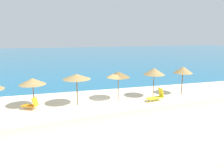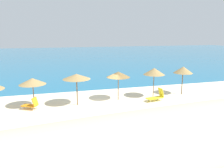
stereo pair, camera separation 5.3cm
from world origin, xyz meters
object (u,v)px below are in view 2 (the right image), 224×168
Objects in this scene: beach_umbrella_5 at (183,70)px; lounge_chair_1 at (31,104)px; beach_umbrella_2 at (76,77)px; lounge_chair_0 at (157,96)px; beach_umbrella_3 at (118,74)px; beach_umbrella_1 at (32,81)px; beach_umbrella_4 at (154,71)px.

beach_umbrella_5 is 2.02× the size of lounge_chair_1.
lounge_chair_1 is (-3.79, -0.12, -2.10)m from beach_umbrella_2.
beach_umbrella_2 reaches higher than lounge_chair_0.
beach_umbrella_2 is at bearing -172.58° from beach_umbrella_3.
lounge_chair_0 is at bearing -5.68° from beach_umbrella_2.
beach_umbrella_2 is 3.92m from beach_umbrella_3.
beach_umbrella_3 is 0.94× the size of beach_umbrella_5.
beach_umbrella_5 is 1.64× the size of lounge_chair_0.
beach_umbrella_2 reaches higher than beach_umbrella_1.
lounge_chair_1 is (-7.68, -0.63, -2.00)m from beach_umbrella_3.
beach_umbrella_4 is at bearing -177.43° from beach_umbrella_5.
beach_umbrella_2 is at bearing -176.55° from beach_umbrella_4.
beach_umbrella_4 reaches higher than beach_umbrella_2.
beach_umbrella_4 reaches higher than beach_umbrella_1.
beach_umbrella_4 is 1.65× the size of lounge_chair_0.
lounge_chair_1 is at bearing -177.16° from beach_umbrella_5.
beach_umbrella_5 is 4.30m from lounge_chair_0.
lounge_chair_0 is (10.84, -1.19, -1.81)m from beach_umbrella_1.
beach_umbrella_3 is at bearing 7.42° from beach_umbrella_2.
beach_umbrella_2 is 0.96× the size of beach_umbrella_4.
beach_umbrella_5 is (3.28, 0.15, -0.03)m from beach_umbrella_4.
lounge_chair_0 is 11.05m from lounge_chair_1.
beach_umbrella_2 reaches higher than lounge_chair_1.
beach_umbrella_4 is (11.07, -0.02, 0.32)m from beach_umbrella_1.
beach_umbrella_2 is at bearing 73.80° from lounge_chair_0.
beach_umbrella_3 reaches higher than lounge_chair_0.
beach_umbrella_1 is 0.87× the size of beach_umbrella_5.
beach_umbrella_5 reaches higher than beach_umbrella_3.
beach_umbrella_5 is 14.71m from lounge_chair_1.
beach_umbrella_3 is 7.96m from lounge_chair_1.
beach_umbrella_3 is 1.54× the size of lounge_chair_0.
lounge_chair_1 is at bearing -175.31° from beach_umbrella_3.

